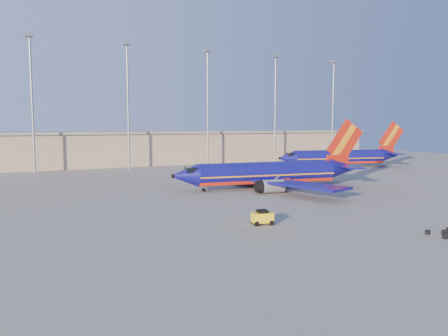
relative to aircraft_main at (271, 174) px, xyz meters
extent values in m
plane|color=slate|center=(-6.87, -5.13, -2.38)|extent=(220.00, 220.00, 0.00)
cube|color=tan|center=(3.13, 52.87, 1.62)|extent=(120.00, 15.00, 8.00)
cube|color=slate|center=(3.13, 52.87, 5.82)|extent=(122.00, 16.00, 0.60)
cylinder|color=gray|center=(-31.87, 40.87, 11.62)|extent=(0.44, 0.44, 28.00)
cube|color=gray|center=(-31.87, 40.87, 25.92)|extent=(1.60, 1.60, 0.70)
cylinder|color=gray|center=(-11.87, 40.87, 11.62)|extent=(0.44, 0.44, 28.00)
cube|color=gray|center=(-11.87, 40.87, 25.92)|extent=(1.60, 1.60, 0.70)
cylinder|color=gray|center=(8.13, 40.87, 11.62)|extent=(0.44, 0.44, 28.00)
cube|color=gray|center=(8.13, 40.87, 25.92)|extent=(1.60, 1.60, 0.70)
cylinder|color=gray|center=(28.13, 40.87, 11.62)|extent=(0.44, 0.44, 28.00)
cube|color=gray|center=(28.13, 40.87, 25.92)|extent=(1.60, 1.60, 0.70)
cylinder|color=gray|center=(48.13, 40.87, 11.62)|extent=(0.44, 0.44, 28.00)
cube|color=gray|center=(48.13, 40.87, 25.92)|extent=(1.60, 1.60, 0.70)
cylinder|color=#0E0D66|center=(-0.78, 0.13, 0.15)|extent=(22.75, 7.01, 3.47)
cube|color=#AE1D0E|center=(-0.78, 0.13, -0.74)|extent=(22.64, 6.37, 1.22)
cube|color=orange|center=(-0.78, 0.13, -0.08)|extent=(22.75, 7.05, 0.21)
cone|color=#0E0D66|center=(-13.82, 2.24, 0.15)|extent=(4.44, 4.05, 3.47)
cube|color=black|center=(-12.61, 2.04, 1.04)|extent=(2.61, 2.76, 0.75)
cone|color=#0E0D66|center=(12.72, -2.06, 0.48)|extent=(5.36, 4.20, 3.47)
cube|color=#AE1D0E|center=(11.98, -1.94, 1.74)|extent=(3.97, 1.14, 2.06)
cube|color=#AE1D0E|center=(13.28, -2.15, 5.02)|extent=(6.84, 1.39, 7.47)
cube|color=orange|center=(13.09, -2.12, 5.02)|extent=(4.58, 1.12, 5.86)
cube|color=#0E0D66|center=(12.86, 1.14, 0.99)|extent=(3.10, 6.13, 0.21)
cube|color=#0E0D66|center=(11.84, -5.14, 0.99)|extent=(4.79, 6.61, 0.21)
cube|color=#0E0D66|center=(1.93, 8.04, -0.69)|extent=(11.87, 14.71, 0.33)
cube|color=#0E0D66|center=(-0.71, -8.24, -0.69)|extent=(8.24, 15.23, 0.33)
cube|color=#AE1D0E|center=(-0.32, 0.05, -1.11)|extent=(6.13, 4.50, 0.94)
cylinder|color=gray|center=(-1.11, 5.11, -1.30)|extent=(3.64, 2.48, 1.97)
cylinder|color=gray|center=(-2.67, -4.50, -1.30)|extent=(3.64, 2.48, 1.97)
cylinder|color=gray|center=(-10.95, 1.77, -1.86)|extent=(0.26, 0.26, 1.03)
cylinder|color=black|center=(-10.95, 1.77, -2.08)|extent=(0.63, 0.33, 0.60)
cylinder|color=black|center=(1.00, 2.31, -1.99)|extent=(0.86, 0.63, 0.79)
cylinder|color=black|center=(0.22, -2.50, -1.99)|extent=(0.86, 0.63, 0.79)
cylinder|color=#0E0D66|center=(33.44, 21.70, 0.14)|extent=(22.54, 8.49, 3.45)
cube|color=#AE1D0E|center=(33.44, 21.70, -0.75)|extent=(22.39, 7.86, 1.21)
cube|color=orange|center=(33.44, 21.70, -0.10)|extent=(22.55, 8.53, 0.20)
cone|color=#0E0D66|center=(20.66, 24.72, 0.14)|extent=(4.60, 4.25, 3.45)
cube|color=black|center=(21.84, 24.44, 1.02)|extent=(2.73, 2.87, 0.75)
cone|color=#0E0D66|center=(46.67, 18.57, 0.46)|extent=(5.51, 4.47, 3.45)
cube|color=#AE1D0E|center=(45.95, 18.74, 1.72)|extent=(3.92, 1.40, 2.05)
cube|color=#AE1D0E|center=(47.21, 18.44, 4.98)|extent=(6.72, 1.86, 7.43)
cube|color=orange|center=(47.03, 18.49, 4.98)|extent=(4.52, 1.43, 5.83)
cube|color=#0E0D66|center=(47.04, 21.74, 0.97)|extent=(2.93, 6.02, 0.20)
cube|color=#0E0D66|center=(45.58, 15.58, 0.97)|extent=(5.07, 6.58, 0.20)
cylinder|color=black|center=(33.44, 21.70, -1.96)|extent=(0.78, 0.78, 0.84)
cube|color=yellow|center=(-14.90, -21.14, -1.63)|extent=(2.28, 1.59, 0.99)
cube|color=black|center=(-14.90, -21.14, -1.04)|extent=(1.20, 1.27, 0.35)
cylinder|color=black|center=(-15.57, -20.44, -2.12)|extent=(0.54, 0.28, 0.52)
cylinder|color=black|center=(-15.79, -21.51, -2.12)|extent=(0.54, 0.28, 0.52)
cylinder|color=black|center=(-14.02, -20.76, -2.12)|extent=(0.54, 0.28, 0.52)
cylinder|color=black|center=(-14.24, -21.83, -2.12)|extent=(0.54, 0.28, 0.52)
cube|color=black|center=(-3.39, -33.24, -2.12)|extent=(0.55, 0.51, 0.53)
cube|color=black|center=(-3.44, -31.43, -2.19)|extent=(0.62, 0.56, 0.38)
cube|color=black|center=(-1.96, -32.09, -2.20)|extent=(0.60, 0.52, 0.36)
camera|label=1|loc=(-38.19, -57.92, 7.62)|focal=35.00mm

